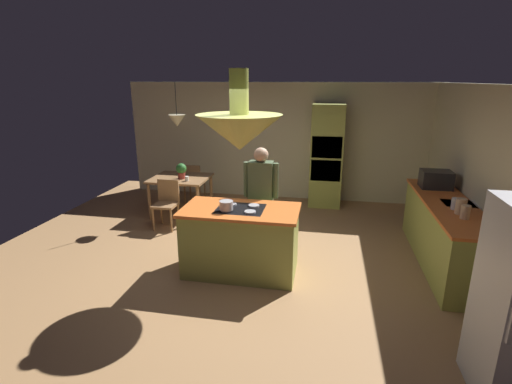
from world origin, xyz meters
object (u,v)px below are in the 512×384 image
at_px(cooking_pot_on_cooktop, 226,205).
at_px(chair_by_back_wall, 193,181).
at_px(oven_tower, 326,156).
at_px(canister_flour, 465,212).
at_px(dining_table, 181,182).
at_px(cup_on_table, 187,179).
at_px(potted_plant_on_table, 181,170).
at_px(kitchen_island, 241,240).
at_px(canister_tea, 456,204).
at_px(microwave_on_counter, 436,179).
at_px(chair_facing_island, 167,200).
at_px(canister_sugar, 461,206).
at_px(person_at_island, 261,194).

bearing_deg(cooking_pot_on_cooktop, chair_by_back_wall, 117.77).
distance_m(oven_tower, canister_flour, 3.55).
bearing_deg(dining_table, cup_on_table, -46.14).
distance_m(oven_tower, cooking_pot_on_cooktop, 3.60).
bearing_deg(potted_plant_on_table, kitchen_island, -50.86).
xyz_separation_m(canister_tea, microwave_on_counter, (0.00, 1.07, 0.06)).
height_order(oven_tower, chair_facing_island, oven_tower).
height_order(canister_flour, cooking_pot_on_cooktop, canister_flour).
height_order(chair_facing_island, cooking_pot_on_cooktop, cooking_pot_on_cooktop).
distance_m(oven_tower, chair_facing_island, 3.40).
bearing_deg(kitchen_island, oven_tower, 71.26).
relative_size(potted_plant_on_table, cooking_pot_on_cooktop, 1.67).
bearing_deg(canister_sugar, chair_by_back_wall, 151.52).
bearing_deg(microwave_on_counter, canister_tea, -90.00).
bearing_deg(canister_tea, cooking_pot_on_cooktop, -167.92).
relative_size(kitchen_island, microwave_on_counter, 3.44).
xyz_separation_m(kitchen_island, chair_facing_island, (-1.70, 1.41, 0.03)).
bearing_deg(person_at_island, canister_tea, -4.07).
xyz_separation_m(chair_facing_island, chair_by_back_wall, (0.00, 1.39, 0.00)).
xyz_separation_m(microwave_on_counter, cooking_pot_on_cooktop, (-3.00, -1.71, -0.06)).
bearing_deg(oven_tower, canister_tea, -57.50).
bearing_deg(cooking_pot_on_cooktop, canister_tea, 12.08).
relative_size(kitchen_island, canister_tea, 10.38).
relative_size(person_at_island, canister_tea, 10.85).
bearing_deg(canister_flour, canister_sugar, 90.00).
distance_m(potted_plant_on_table, cooking_pot_on_cooktop, 2.60).
distance_m(chair_by_back_wall, cooking_pot_on_cooktop, 3.34).
bearing_deg(oven_tower, kitchen_island, -108.74).
bearing_deg(microwave_on_counter, chair_facing_island, -177.83).
xyz_separation_m(dining_table, microwave_on_counter, (4.54, -0.52, 0.41)).
xyz_separation_m(person_at_island, chair_by_back_wall, (-1.86, 2.09, -0.44)).
relative_size(oven_tower, cooking_pot_on_cooktop, 11.87).
height_order(canister_flour, microwave_on_counter, microwave_on_counter).
distance_m(canister_flour, microwave_on_counter, 1.43).
xyz_separation_m(chair_facing_island, microwave_on_counter, (4.54, 0.17, 0.57)).
height_order(oven_tower, cooking_pot_on_cooktop, oven_tower).
bearing_deg(chair_facing_island, person_at_island, -20.75).
distance_m(kitchen_island, cooking_pot_on_cooktop, 0.58).
xyz_separation_m(oven_tower, canister_flour, (1.74, -3.09, -0.04)).
distance_m(chair_facing_island, microwave_on_counter, 4.58).
relative_size(kitchen_island, oven_tower, 0.74).
distance_m(canister_flour, canister_sugar, 0.18).
height_order(chair_by_back_wall, canister_tea, canister_tea).
height_order(oven_tower, person_at_island, oven_tower).
bearing_deg(kitchen_island, canister_flour, 3.06).
bearing_deg(kitchen_island, dining_table, 128.99).
relative_size(kitchen_island, dining_table, 1.44).
xyz_separation_m(potted_plant_on_table, canister_flour, (4.48, -1.86, 0.10)).
xyz_separation_m(person_at_island, canister_sugar, (2.68, -0.37, 0.09)).
distance_m(kitchen_island, person_at_island, 0.86).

